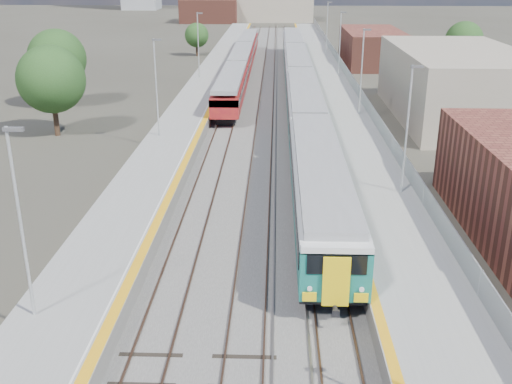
{
  "coord_description": "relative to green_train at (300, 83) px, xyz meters",
  "views": [
    {
      "loc": [
        -0.93,
        -11.66,
        13.72
      ],
      "look_at": [
        -1.97,
        18.53,
        2.2
      ],
      "focal_mm": 42.0,
      "sensor_mm": 36.0,
      "label": 1
    }
  ],
  "objects": [
    {
      "name": "platform_left",
      "position": [
        -10.55,
        2.44,
        -1.76
      ],
      "size": [
        4.3,
        155.0,
        8.52
      ],
      "color": "slate",
      "rests_on": "ground"
    },
    {
      "name": "tree_c",
      "position": [
        -15.14,
        34.97,
        0.94
      ],
      "size": [
        3.78,
        3.78,
        5.13
      ],
      "color": "#382619",
      "rests_on": "ground"
    },
    {
      "name": "red_train",
      "position": [
        -7.0,
        16.22,
        -0.31
      ],
      "size": [
        2.64,
        53.53,
        3.33
      ],
      "color": "black",
      "rests_on": "ground"
    },
    {
      "name": "tree_b",
      "position": [
        -24.43,
        -1.79,
        2.63
      ],
      "size": [
        5.76,
        5.76,
        7.8
      ],
      "color": "#382619",
      "rests_on": "ground"
    },
    {
      "name": "ballast_bed",
      "position": [
        -3.75,
        2.45,
        -2.25
      ],
      "size": [
        10.5,
        155.0,
        0.06
      ],
      "primitive_type": "cube",
      "color": "#565451",
      "rests_on": "ground"
    },
    {
      "name": "tree_d",
      "position": [
        22.39,
        20.56,
        1.97
      ],
      "size": [
        4.99,
        4.99,
        6.76
      ],
      "color": "#382619",
      "rests_on": "ground"
    },
    {
      "name": "platform_right",
      "position": [
        3.78,
        2.44,
        -1.75
      ],
      "size": [
        4.7,
        155.0,
        8.52
      ],
      "color": "slate",
      "rests_on": "ground"
    },
    {
      "name": "ground",
      "position": [
        -1.5,
        -0.05,
        -2.28
      ],
      "size": [
        320.0,
        320.0,
        0.0
      ],
      "primitive_type": "plane",
      "color": "#47443A",
      "rests_on": "ground"
    },
    {
      "name": "green_train",
      "position": [
        0.0,
        0.0,
        0.0
      ],
      "size": [
        2.94,
        81.88,
        3.24
      ],
      "color": "black",
      "rests_on": "ground"
    },
    {
      "name": "tracks",
      "position": [
        -3.15,
        4.13,
        -2.17
      ],
      "size": [
        8.96,
        160.0,
        0.17
      ],
      "color": "#4C3323",
      "rests_on": "ground"
    },
    {
      "name": "tree_a",
      "position": [
        -21.11,
        -12.73,
        2.52
      ],
      "size": [
        5.62,
        5.62,
        7.62
      ],
      "color": "#382619",
      "rests_on": "ground"
    }
  ]
}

